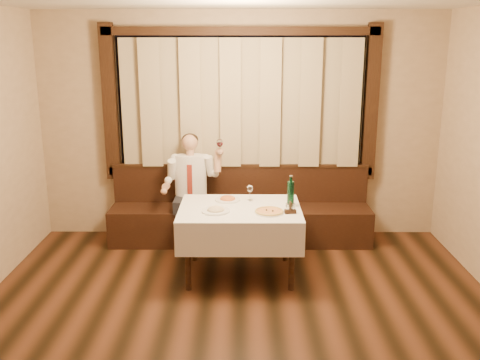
{
  "coord_description": "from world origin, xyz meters",
  "views": [
    {
      "loc": [
        0.03,
        -3.62,
        2.47
      ],
      "look_at": [
        0.0,
        1.9,
        1.0
      ],
      "focal_mm": 40.0,
      "sensor_mm": 36.0,
      "label": 1
    }
  ],
  "objects_px": {
    "cruet_caddy": "(290,209)",
    "dining_table": "(240,217)",
    "green_bottle": "(291,193)",
    "pasta_red": "(228,197)",
    "seated_man": "(191,181)",
    "pizza": "(269,211)",
    "banquette": "(240,216)",
    "pasta_cream": "(216,208)"
  },
  "relations": [
    {
      "from": "pasta_cream",
      "to": "cruet_caddy",
      "type": "height_order",
      "value": "cruet_caddy"
    },
    {
      "from": "banquette",
      "to": "pasta_red",
      "type": "xyz_separation_m",
      "value": [
        -0.14,
        -0.78,
        0.48
      ]
    },
    {
      "from": "banquette",
      "to": "pasta_cream",
      "type": "xyz_separation_m",
      "value": [
        -0.25,
        -1.17,
        0.49
      ]
    },
    {
      "from": "dining_table",
      "to": "green_bottle",
      "type": "height_order",
      "value": "green_bottle"
    },
    {
      "from": "green_bottle",
      "to": "cruet_caddy",
      "type": "relative_size",
      "value": 2.73
    },
    {
      "from": "green_bottle",
      "to": "cruet_caddy",
      "type": "bearing_deg",
      "value": -95.07
    },
    {
      "from": "pasta_red",
      "to": "seated_man",
      "type": "relative_size",
      "value": 0.2
    },
    {
      "from": "pasta_cream",
      "to": "cruet_caddy",
      "type": "bearing_deg",
      "value": -3.53
    },
    {
      "from": "banquette",
      "to": "seated_man",
      "type": "xyz_separation_m",
      "value": [
        -0.6,
        -0.09,
        0.49
      ]
    },
    {
      "from": "dining_table",
      "to": "cruet_caddy",
      "type": "bearing_deg",
      "value": -20.36
    },
    {
      "from": "pasta_cream",
      "to": "green_bottle",
      "type": "height_order",
      "value": "green_bottle"
    },
    {
      "from": "green_bottle",
      "to": "cruet_caddy",
      "type": "xyz_separation_m",
      "value": [
        -0.02,
        -0.22,
        -0.1
      ]
    },
    {
      "from": "banquette",
      "to": "dining_table",
      "type": "xyz_separation_m",
      "value": [
        0.0,
        -1.02,
        0.34
      ]
    },
    {
      "from": "pasta_red",
      "to": "green_bottle",
      "type": "distance_m",
      "value": 0.71
    },
    {
      "from": "banquette",
      "to": "seated_man",
      "type": "bearing_deg",
      "value": -171.68
    },
    {
      "from": "pasta_red",
      "to": "green_bottle",
      "type": "height_order",
      "value": "green_bottle"
    },
    {
      "from": "pasta_red",
      "to": "pasta_cream",
      "type": "bearing_deg",
      "value": -105.81
    },
    {
      "from": "pizza",
      "to": "pasta_cream",
      "type": "bearing_deg",
      "value": 176.63
    },
    {
      "from": "pasta_red",
      "to": "pizza",
      "type": "bearing_deg",
      "value": -44.3
    },
    {
      "from": "banquette",
      "to": "pasta_cream",
      "type": "distance_m",
      "value": 1.29
    },
    {
      "from": "pasta_red",
      "to": "banquette",
      "type": "bearing_deg",
      "value": 80.1
    },
    {
      "from": "banquette",
      "to": "green_bottle",
      "type": "bearing_deg",
      "value": -61.81
    },
    {
      "from": "green_bottle",
      "to": "cruet_caddy",
      "type": "height_order",
      "value": "green_bottle"
    },
    {
      "from": "banquette",
      "to": "pasta_cream",
      "type": "bearing_deg",
      "value": -101.91
    },
    {
      "from": "cruet_caddy",
      "to": "seated_man",
      "type": "height_order",
      "value": "seated_man"
    },
    {
      "from": "pasta_cream",
      "to": "green_bottle",
      "type": "relative_size",
      "value": 0.85
    },
    {
      "from": "cruet_caddy",
      "to": "dining_table",
      "type": "bearing_deg",
      "value": 151.99
    },
    {
      "from": "pizza",
      "to": "green_bottle",
      "type": "xyz_separation_m",
      "value": [
        0.23,
        0.21,
        0.13
      ]
    },
    {
      "from": "pizza",
      "to": "cruet_caddy",
      "type": "distance_m",
      "value": 0.21
    },
    {
      "from": "banquette",
      "to": "dining_table",
      "type": "bearing_deg",
      "value": -90.0
    },
    {
      "from": "dining_table",
      "to": "pasta_cream",
      "type": "height_order",
      "value": "pasta_cream"
    },
    {
      "from": "pasta_cream",
      "to": "seated_man",
      "type": "distance_m",
      "value": 1.14
    },
    {
      "from": "dining_table",
      "to": "pizza",
      "type": "relative_size",
      "value": 4.16
    },
    {
      "from": "banquette",
      "to": "cruet_caddy",
      "type": "height_order",
      "value": "banquette"
    },
    {
      "from": "pasta_cream",
      "to": "green_bottle",
      "type": "distance_m",
      "value": 0.8
    },
    {
      "from": "banquette",
      "to": "pasta_cream",
      "type": "height_order",
      "value": "banquette"
    },
    {
      "from": "banquette",
      "to": "seated_man",
      "type": "distance_m",
      "value": 0.78
    },
    {
      "from": "cruet_caddy",
      "to": "seated_man",
      "type": "distance_m",
      "value": 1.58
    },
    {
      "from": "pizza",
      "to": "seated_man",
      "type": "bearing_deg",
      "value": 129.07
    },
    {
      "from": "pasta_red",
      "to": "cruet_caddy",
      "type": "height_order",
      "value": "cruet_caddy"
    },
    {
      "from": "dining_table",
      "to": "pasta_cream",
      "type": "xyz_separation_m",
      "value": [
        -0.25,
        -0.14,
        0.15
      ]
    },
    {
      "from": "dining_table",
      "to": "pizza",
      "type": "bearing_deg",
      "value": -30.36
    }
  ]
}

